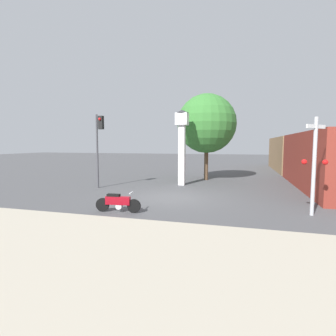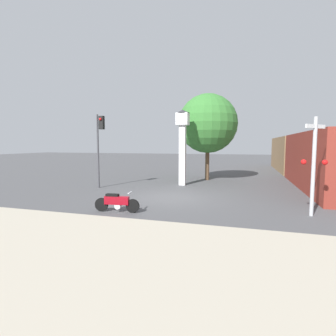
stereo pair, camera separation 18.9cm
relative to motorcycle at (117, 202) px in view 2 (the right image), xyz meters
name	(u,v)px [view 2 (the right image)]	position (x,y,z in m)	size (l,w,h in m)	color
ground_plane	(171,198)	(1.30, 3.26, -0.39)	(120.00, 120.00, 0.00)	#4C4C4F
sidewalk_strip	(88,255)	(1.30, -4.00, -0.34)	(36.00, 6.00, 0.10)	#B2A893
motorcycle	(117,202)	(0.00, 0.00, 0.00)	(1.84, 0.41, 0.81)	black
clock_tower	(183,136)	(0.91, 7.49, 2.80)	(0.92, 0.92, 4.90)	white
freight_train	(303,156)	(9.42, 14.43, 1.31)	(2.80, 23.17, 3.40)	maroon
traffic_light	(100,138)	(-3.71, 5.01, 2.69)	(0.50, 0.35, 4.49)	#47474C
railroad_crossing_signal	(314,162)	(7.29, 1.54, 1.63)	(0.90, 0.82, 3.69)	#B7B7BC
street_tree	(208,124)	(2.12, 10.48, 3.82)	(4.37, 4.37, 6.41)	brown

